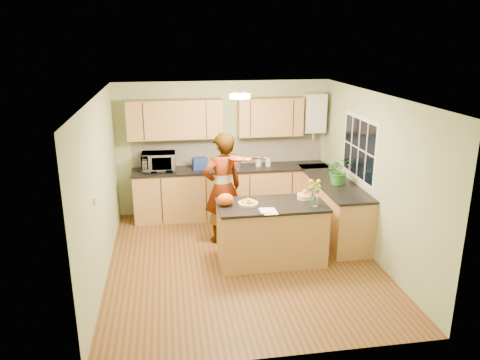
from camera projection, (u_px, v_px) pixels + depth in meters
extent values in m
plane|color=#5B331A|center=(243.00, 261.00, 7.12)|extent=(4.50, 4.50, 0.00)
cube|color=white|center=(243.00, 96.00, 6.38)|extent=(4.00, 4.50, 0.02)
cube|color=#9AAB7A|center=(224.00, 148.00, 8.87)|extent=(4.00, 0.02, 2.50)
cube|color=#9AAB7A|center=(280.00, 251.00, 4.63)|extent=(4.00, 0.02, 2.50)
cube|color=#9AAB7A|center=(100.00, 190.00, 6.45)|extent=(0.02, 4.50, 2.50)
cube|color=#9AAB7A|center=(374.00, 177.00, 7.05)|extent=(0.02, 4.50, 2.50)
cube|color=#A88143|center=(231.00, 192.00, 8.84)|extent=(3.60, 0.60, 0.90)
cube|color=black|center=(231.00, 169.00, 8.69)|extent=(3.64, 0.62, 0.04)
cube|color=#A88143|center=(332.00, 208.00, 8.04)|extent=(0.60, 2.20, 0.90)
cube|color=black|center=(333.00, 182.00, 7.90)|extent=(0.62, 2.24, 0.04)
cube|color=white|center=(229.00, 150.00, 8.89)|extent=(3.60, 0.02, 0.52)
cube|color=#A88143|center=(175.00, 119.00, 8.40)|extent=(1.70, 0.34, 0.70)
cube|color=#A88143|center=(270.00, 117.00, 8.66)|extent=(1.20, 0.34, 0.70)
cube|color=silver|center=(314.00, 113.00, 8.79)|extent=(0.40, 0.30, 0.72)
cylinder|color=silver|center=(313.00, 134.00, 8.90)|extent=(0.06, 0.06, 0.20)
cube|color=silver|center=(359.00, 148.00, 7.53)|extent=(0.01, 1.30, 1.05)
cube|color=black|center=(359.00, 148.00, 7.53)|extent=(0.01, 1.18, 0.92)
cube|color=silver|center=(95.00, 201.00, 5.87)|extent=(0.02, 0.09, 0.09)
cylinder|color=#FFEABF|center=(240.00, 96.00, 6.68)|extent=(0.30, 0.30, 0.06)
cylinder|color=silver|center=(240.00, 94.00, 6.67)|extent=(0.10, 0.10, 0.02)
cube|color=#A88143|center=(271.00, 234.00, 7.02)|extent=(1.56, 0.78, 0.88)
cube|color=black|center=(272.00, 205.00, 6.89)|extent=(1.60, 0.82, 0.04)
cylinder|color=beige|center=(248.00, 204.00, 6.82)|extent=(0.29, 0.29, 0.04)
cylinder|color=beige|center=(305.00, 196.00, 7.10)|extent=(0.24, 0.24, 0.07)
cylinder|color=silver|center=(315.00, 199.00, 6.77)|extent=(0.10, 0.10, 0.21)
ellipsoid|color=#FC5314|center=(225.00, 200.00, 6.80)|extent=(0.24, 0.21, 0.18)
cube|color=white|center=(269.00, 211.00, 6.58)|extent=(0.20, 0.27, 0.01)
imported|color=#DDAC87|center=(223.00, 188.00, 7.59)|extent=(0.77, 0.62, 1.83)
imported|color=silver|center=(159.00, 162.00, 8.46)|extent=(0.61, 0.43, 0.33)
cube|color=navy|center=(200.00, 164.00, 8.54)|extent=(0.29, 0.23, 0.21)
cylinder|color=silver|center=(237.00, 162.00, 8.67)|extent=(0.15, 0.15, 0.20)
sphere|color=black|center=(237.00, 155.00, 8.63)|extent=(0.07, 0.07, 0.07)
cylinder|color=beige|center=(259.00, 162.00, 8.76)|extent=(0.11, 0.11, 0.16)
cylinder|color=silver|center=(268.00, 162.00, 8.77)|extent=(0.12, 0.12, 0.16)
imported|color=#2C7928|center=(339.00, 171.00, 7.64)|extent=(0.42, 0.37, 0.46)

